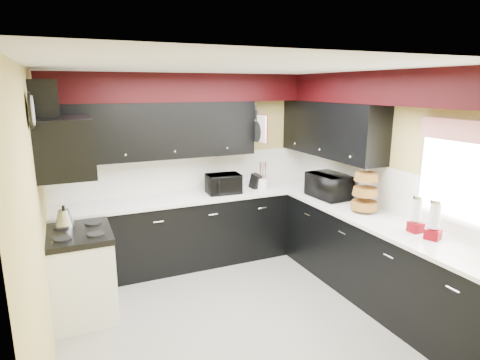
# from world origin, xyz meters

# --- Properties ---
(ground) EXTENTS (3.60, 3.60, 0.00)m
(ground) POSITION_xyz_m (0.00, 0.00, 0.00)
(ground) COLOR gray
(ground) RESTS_ON ground
(wall_back) EXTENTS (3.60, 0.06, 2.50)m
(wall_back) POSITION_xyz_m (0.00, 1.80, 1.25)
(wall_back) COLOR #E0C666
(wall_back) RESTS_ON ground
(wall_right) EXTENTS (0.06, 3.60, 2.50)m
(wall_right) POSITION_xyz_m (1.80, 0.00, 1.25)
(wall_right) COLOR #E0C666
(wall_right) RESTS_ON ground
(wall_left) EXTENTS (0.06, 3.60, 2.50)m
(wall_left) POSITION_xyz_m (-1.80, 0.00, 1.25)
(wall_left) COLOR #E0C666
(wall_left) RESTS_ON ground
(ceiling) EXTENTS (3.60, 3.60, 0.06)m
(ceiling) POSITION_xyz_m (0.00, 0.00, 2.50)
(ceiling) COLOR white
(ceiling) RESTS_ON wall_back
(cab_back) EXTENTS (3.60, 0.60, 0.90)m
(cab_back) POSITION_xyz_m (0.00, 1.50, 0.45)
(cab_back) COLOR black
(cab_back) RESTS_ON ground
(cab_right) EXTENTS (0.60, 3.00, 0.90)m
(cab_right) POSITION_xyz_m (1.50, -0.30, 0.45)
(cab_right) COLOR black
(cab_right) RESTS_ON ground
(counter_back) EXTENTS (3.62, 0.64, 0.04)m
(counter_back) POSITION_xyz_m (0.00, 1.50, 0.92)
(counter_back) COLOR white
(counter_back) RESTS_ON cab_back
(counter_right) EXTENTS (0.64, 3.02, 0.04)m
(counter_right) POSITION_xyz_m (1.50, -0.30, 0.92)
(counter_right) COLOR white
(counter_right) RESTS_ON cab_right
(splash_back) EXTENTS (3.60, 0.02, 0.50)m
(splash_back) POSITION_xyz_m (0.00, 1.79, 1.19)
(splash_back) COLOR white
(splash_back) RESTS_ON counter_back
(splash_right) EXTENTS (0.02, 3.60, 0.50)m
(splash_right) POSITION_xyz_m (1.79, 0.00, 1.19)
(splash_right) COLOR white
(splash_right) RESTS_ON counter_right
(upper_back) EXTENTS (2.60, 0.35, 0.70)m
(upper_back) POSITION_xyz_m (-0.50, 1.62, 1.80)
(upper_back) COLOR black
(upper_back) RESTS_ON wall_back
(upper_right) EXTENTS (0.35, 1.80, 0.70)m
(upper_right) POSITION_xyz_m (1.62, 0.90, 1.80)
(upper_right) COLOR black
(upper_right) RESTS_ON wall_right
(soffit_back) EXTENTS (3.60, 0.36, 0.35)m
(soffit_back) POSITION_xyz_m (0.00, 1.62, 2.33)
(soffit_back) COLOR black
(soffit_back) RESTS_ON wall_back
(soffit_right) EXTENTS (0.36, 3.24, 0.35)m
(soffit_right) POSITION_xyz_m (1.62, -0.18, 2.33)
(soffit_right) COLOR black
(soffit_right) RESTS_ON wall_right
(stove) EXTENTS (0.60, 0.75, 0.86)m
(stove) POSITION_xyz_m (-1.50, 0.75, 0.43)
(stove) COLOR white
(stove) RESTS_ON ground
(cooktop) EXTENTS (0.62, 0.77, 0.06)m
(cooktop) POSITION_xyz_m (-1.50, 0.75, 0.89)
(cooktop) COLOR black
(cooktop) RESTS_ON stove
(hood) EXTENTS (0.50, 0.78, 0.55)m
(hood) POSITION_xyz_m (-1.55, 0.75, 1.78)
(hood) COLOR black
(hood) RESTS_ON wall_left
(hood_duct) EXTENTS (0.24, 0.40, 0.40)m
(hood_duct) POSITION_xyz_m (-1.68, 0.75, 2.20)
(hood_duct) COLOR black
(hood_duct) RESTS_ON wall_left
(window) EXTENTS (0.03, 0.86, 0.96)m
(window) POSITION_xyz_m (1.79, -0.90, 1.55)
(window) COLOR white
(window) RESTS_ON wall_right
(valance) EXTENTS (0.04, 0.88, 0.20)m
(valance) POSITION_xyz_m (1.73, -0.90, 1.95)
(valance) COLOR red
(valance) RESTS_ON wall_right
(pan_top) EXTENTS (0.03, 0.22, 0.40)m
(pan_top) POSITION_xyz_m (0.82, 1.55, 2.00)
(pan_top) COLOR black
(pan_top) RESTS_ON upper_back
(pan_mid) EXTENTS (0.03, 0.28, 0.46)m
(pan_mid) POSITION_xyz_m (0.82, 1.42, 1.75)
(pan_mid) COLOR black
(pan_mid) RESTS_ON upper_back
(pan_low) EXTENTS (0.03, 0.24, 0.42)m
(pan_low) POSITION_xyz_m (0.82, 1.68, 1.72)
(pan_low) COLOR black
(pan_low) RESTS_ON upper_back
(cut_board) EXTENTS (0.03, 0.26, 0.35)m
(cut_board) POSITION_xyz_m (0.83, 1.30, 1.80)
(cut_board) COLOR white
(cut_board) RESTS_ON upper_back
(baskets) EXTENTS (0.27, 0.27, 0.50)m
(baskets) POSITION_xyz_m (1.52, 0.05, 1.18)
(baskets) COLOR brown
(baskets) RESTS_ON upper_right
(clock) EXTENTS (0.03, 0.30, 0.30)m
(clock) POSITION_xyz_m (-1.77, 0.25, 2.15)
(clock) COLOR black
(clock) RESTS_ON wall_left
(deco_plate) EXTENTS (0.03, 0.24, 0.24)m
(deco_plate) POSITION_xyz_m (1.77, -0.35, 2.25)
(deco_plate) COLOR white
(deco_plate) RESTS_ON wall_right
(toaster_oven) EXTENTS (0.47, 0.40, 0.26)m
(toaster_oven) POSITION_xyz_m (0.36, 1.47, 1.07)
(toaster_oven) COLOR black
(toaster_oven) RESTS_ON counter_back
(microwave) EXTENTS (0.41, 0.58, 0.31)m
(microwave) POSITION_xyz_m (1.51, 0.71, 1.09)
(microwave) COLOR black
(microwave) RESTS_ON counter_right
(utensil_crock) EXTENTS (0.17, 0.17, 0.15)m
(utensil_crock) POSITION_xyz_m (0.94, 1.45, 1.02)
(utensil_crock) COLOR white
(utensil_crock) RESTS_ON counter_back
(knife_block) EXTENTS (0.14, 0.16, 0.21)m
(knife_block) POSITION_xyz_m (0.85, 1.51, 1.04)
(knife_block) COLOR black
(knife_block) RESTS_ON counter_back
(kettle) EXTENTS (0.23, 0.23, 0.18)m
(kettle) POSITION_xyz_m (-1.62, 0.98, 1.01)
(kettle) COLOR #A3A3A7
(kettle) RESTS_ON cooktop
(dispenser_a) EXTENTS (0.12, 0.12, 0.33)m
(dispenser_a) POSITION_xyz_m (1.53, -0.68, 1.10)
(dispenser_a) COLOR #600512
(dispenser_a) RESTS_ON counter_right
(dispenser_b) EXTENTS (0.17, 0.17, 0.35)m
(dispenser_b) POSITION_xyz_m (1.53, -0.88, 1.11)
(dispenser_b) COLOR #700A00
(dispenser_b) RESTS_ON counter_right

